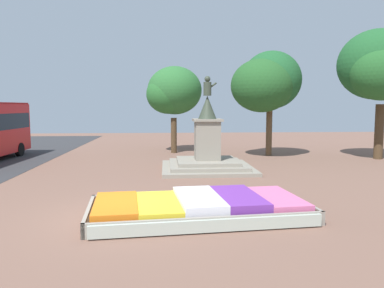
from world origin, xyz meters
The scene contains 6 objects.
ground_plane centered at (0.00, 0.00, 0.00)m, with size 71.15×71.15×0.00m, color brown.
flower_planter centered at (2.32, -0.19, 0.27)m, with size 6.77×3.80×0.62m.
statue_monument centered at (3.45, 8.06, 0.88)m, with size 4.65×4.65×4.82m.
park_tree_far_left centered at (1.82, 15.97, 4.32)m, with size 3.97×3.93×6.15m.
park_tree_behind_statue centered at (14.26, 11.10, 5.64)m, with size 4.77×5.00×7.99m.
park_tree_far_right centered at (7.85, 12.92, 4.79)m, with size 4.69×4.65×6.87m.
Camera 1 is at (1.30, -11.08, 3.28)m, focal length 35.00 mm.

